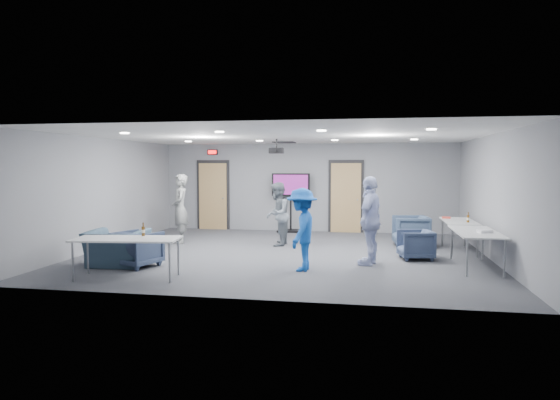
% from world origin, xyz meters
% --- Properties ---
extents(floor, '(9.00, 9.00, 0.00)m').
position_xyz_m(floor, '(0.00, 0.00, 0.00)').
color(floor, '#34353B').
rests_on(floor, ground).
extents(ceiling, '(9.00, 9.00, 0.00)m').
position_xyz_m(ceiling, '(0.00, 0.00, 2.70)').
color(ceiling, silver).
rests_on(ceiling, wall_back).
extents(wall_back, '(9.00, 0.02, 2.70)m').
position_xyz_m(wall_back, '(0.00, 4.00, 1.35)').
color(wall_back, gray).
rests_on(wall_back, floor).
extents(wall_front, '(9.00, 0.02, 2.70)m').
position_xyz_m(wall_front, '(0.00, -4.00, 1.35)').
color(wall_front, gray).
rests_on(wall_front, floor).
extents(wall_left, '(0.02, 8.00, 2.70)m').
position_xyz_m(wall_left, '(-4.50, 0.00, 1.35)').
color(wall_left, gray).
rests_on(wall_left, floor).
extents(wall_right, '(0.02, 8.00, 2.70)m').
position_xyz_m(wall_right, '(4.50, 0.00, 1.35)').
color(wall_right, gray).
rests_on(wall_right, floor).
extents(door_left, '(1.06, 0.17, 2.24)m').
position_xyz_m(door_left, '(-3.00, 3.95, 1.07)').
color(door_left, black).
rests_on(door_left, wall_back).
extents(door_right, '(1.06, 0.17, 2.24)m').
position_xyz_m(door_right, '(1.20, 3.95, 1.07)').
color(door_right, black).
rests_on(door_right, wall_back).
extents(exit_sign, '(0.32, 0.08, 0.16)m').
position_xyz_m(exit_sign, '(-3.00, 3.93, 2.45)').
color(exit_sign, black).
rests_on(exit_sign, wall_back).
extents(hvac_diffuser, '(0.60, 0.60, 0.03)m').
position_xyz_m(hvac_diffuser, '(-0.50, 2.80, 2.69)').
color(hvac_diffuser, black).
rests_on(hvac_diffuser, ceiling).
extents(downlights, '(6.18, 3.78, 0.02)m').
position_xyz_m(downlights, '(0.00, 0.00, 2.68)').
color(downlights, white).
rests_on(downlights, ceiling).
extents(person_a, '(0.66, 0.78, 1.80)m').
position_xyz_m(person_a, '(-2.96, 1.03, 0.90)').
color(person_a, gray).
rests_on(person_a, floor).
extents(person_b, '(0.63, 0.79, 1.61)m').
position_xyz_m(person_b, '(-0.39, 1.07, 0.80)').
color(person_b, slate).
rests_on(person_b, floor).
extents(person_c, '(0.73, 1.15, 1.82)m').
position_xyz_m(person_c, '(1.93, -0.96, 0.91)').
color(person_c, silver).
rests_on(person_c, floor).
extents(person_d, '(0.67, 1.08, 1.60)m').
position_xyz_m(person_d, '(0.63, -1.77, 0.80)').
color(person_d, '#1B52B0').
rests_on(person_d, floor).
extents(chair_right_a, '(0.94, 0.91, 0.78)m').
position_xyz_m(chair_right_a, '(2.93, 1.55, 0.39)').
color(chair_right_a, '#37475F').
rests_on(chair_right_a, floor).
extents(chair_right_b, '(0.82, 0.80, 0.64)m').
position_xyz_m(chair_right_b, '(2.90, -0.20, 0.32)').
color(chair_right_b, '#35415B').
rests_on(chair_right_b, floor).
extents(chair_front_a, '(1.00, 1.01, 0.73)m').
position_xyz_m(chair_front_a, '(-2.67, -2.00, 0.36)').
color(chair_front_a, '#333F59').
rests_on(chair_front_a, floor).
extents(chair_front_b, '(1.17, 1.04, 0.72)m').
position_xyz_m(chair_front_b, '(-3.12, -2.00, 0.36)').
color(chair_front_b, '#384E61').
rests_on(chair_front_b, floor).
extents(table_right_a, '(0.70, 1.68, 0.73)m').
position_xyz_m(table_right_a, '(4.00, 1.01, 0.68)').
color(table_right_a, '#B7BABC').
rests_on(table_right_a, floor).
extents(table_right_b, '(0.80, 1.93, 0.73)m').
position_xyz_m(table_right_b, '(4.00, -0.89, 0.69)').
color(table_right_b, '#B7BABC').
rests_on(table_right_b, floor).
extents(table_front_left, '(1.96, 1.03, 0.73)m').
position_xyz_m(table_front_left, '(-2.38, -3.00, 0.69)').
color(table_front_left, '#B7BABC').
rests_on(table_front_left, floor).
extents(bottle_front, '(0.06, 0.06, 0.25)m').
position_xyz_m(bottle_front, '(-2.21, -2.68, 0.82)').
color(bottle_front, '#5C390F').
rests_on(bottle_front, table_front_left).
extents(bottle_right, '(0.06, 0.06, 0.24)m').
position_xyz_m(bottle_right, '(4.13, 0.68, 0.82)').
color(bottle_right, '#5C390F').
rests_on(bottle_right, table_right_a).
extents(snack_box, '(0.19, 0.13, 0.04)m').
position_xyz_m(snack_box, '(3.77, 1.48, 0.75)').
color(snack_box, '#D64235').
rests_on(snack_box, table_right_a).
extents(wrapper, '(0.30, 0.25, 0.06)m').
position_xyz_m(wrapper, '(4.12, -1.10, 0.76)').
color(wrapper, white).
rests_on(wrapper, table_right_b).
extents(tv_stand, '(1.17, 0.56, 1.79)m').
position_xyz_m(tv_stand, '(-0.46, 3.75, 1.02)').
color(tv_stand, black).
rests_on(tv_stand, floor).
extents(projector, '(0.36, 0.34, 0.36)m').
position_xyz_m(projector, '(-0.39, 0.98, 2.40)').
color(projector, black).
rests_on(projector, ceiling).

